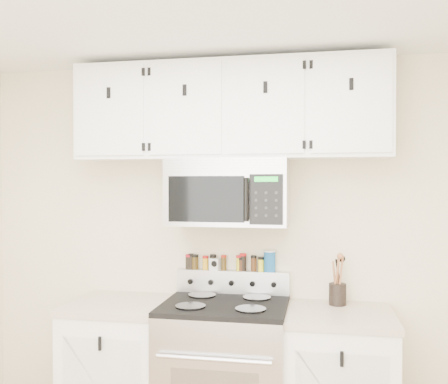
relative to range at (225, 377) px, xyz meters
name	(u,v)px	position (x,y,z in m)	size (l,w,h in m)	color
back_wall	(234,247)	(0.00, 0.32, 0.76)	(3.50, 0.01, 2.50)	beige
range	(225,377)	(0.00, 0.00, 0.00)	(0.76, 0.65, 1.10)	#B7B7BA
base_cabinet_left	(121,372)	(-0.69, 0.02, -0.03)	(0.64, 0.62, 0.92)	white
microwave	(229,192)	(0.00, 0.13, 1.14)	(0.76, 0.44, 0.42)	#9E9EA3
upper_cabinets	(229,111)	(0.00, 0.15, 1.66)	(2.00, 0.35, 0.62)	white
utensil_crock	(338,292)	(0.68, 0.19, 0.51)	(0.11, 0.11, 0.31)	black
kitchen_timer	(215,264)	(-0.12, 0.28, 0.65)	(0.07, 0.06, 0.08)	white
salt_canister	(270,261)	(0.25, 0.28, 0.68)	(0.08, 0.08, 0.14)	#16579B
spice_jar_0	(189,262)	(-0.31, 0.28, 0.66)	(0.04, 0.04, 0.10)	black
spice_jar_1	(191,261)	(-0.29, 0.28, 0.67)	(0.04, 0.04, 0.10)	black
spice_jar_2	(195,262)	(-0.26, 0.28, 0.66)	(0.05, 0.05, 0.10)	#3D2D0E
spice_jar_3	(205,263)	(-0.19, 0.28, 0.66)	(0.04, 0.04, 0.09)	gold
spice_jar_4	(213,262)	(-0.13, 0.28, 0.67)	(0.04, 0.04, 0.10)	black
spice_jar_5	(224,262)	(-0.06, 0.28, 0.66)	(0.04, 0.04, 0.10)	#433010
spice_jar_6	(239,263)	(0.04, 0.28, 0.67)	(0.04, 0.04, 0.10)	gold
spice_jar_7	(241,264)	(0.06, 0.28, 0.66)	(0.05, 0.05, 0.09)	#3E1F0F
spice_jar_8	(243,262)	(0.07, 0.28, 0.67)	(0.04, 0.04, 0.12)	black
spice_jar_9	(254,263)	(0.14, 0.28, 0.67)	(0.04, 0.04, 0.10)	#432510
spice_jar_10	(261,264)	(0.19, 0.28, 0.66)	(0.04, 0.04, 0.10)	yellow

